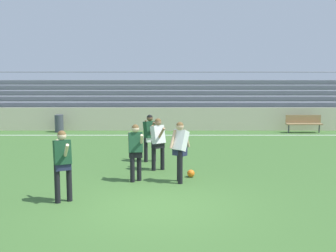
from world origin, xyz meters
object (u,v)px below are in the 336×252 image
at_px(player_white_on_ball, 181,147).
at_px(player_white_deep_cover, 159,140).
at_px(player_dark_challenging, 64,160).
at_px(player_dark_wide_left, 151,134).
at_px(soccer_ball, 192,173).
at_px(trash_bin, 60,123).
at_px(bleacher_stand, 176,101).
at_px(bench_near_wall_gap, 305,122).
at_px(player_dark_pressing_high, 137,148).

height_order(player_white_on_ball, player_white_deep_cover, player_white_on_ball).
height_order(player_white_on_ball, player_dark_challenging, player_dark_challenging).
height_order(player_dark_challenging, player_white_deep_cover, player_dark_challenging).
relative_size(player_dark_wide_left, soccer_ball, 7.36).
distance_m(trash_bin, player_white_deep_cover, 10.07).
relative_size(player_dark_challenging, player_white_deep_cover, 1.04).
height_order(trash_bin, player_white_on_ball, player_white_on_ball).
distance_m(player_dark_challenging, soccer_ball, 4.01).
relative_size(player_white_on_ball, player_dark_wide_left, 1.04).
relative_size(bleacher_stand, player_white_deep_cover, 17.04).
bearing_deg(trash_bin, player_white_on_ball, -59.24).
distance_m(player_white_on_ball, player_white_deep_cover, 1.60).
xyz_separation_m(trash_bin, soccer_ball, (6.30, -9.43, -0.34)).
bearing_deg(player_white_deep_cover, player_dark_challenging, -123.36).
bearing_deg(soccer_ball, player_dark_wide_left, 120.61).
height_order(bench_near_wall_gap, soccer_ball, bench_near_wall_gap).
bearing_deg(player_white_on_ball, player_dark_challenging, -147.34).
bearing_deg(player_dark_pressing_high, bench_near_wall_gap, 50.99).
height_order(trash_bin, player_dark_pressing_high, player_dark_pressing_high).
xyz_separation_m(bench_near_wall_gap, player_white_on_ball, (-6.62, -9.80, 0.46)).
distance_m(bench_near_wall_gap, player_white_deep_cover, 11.05).
distance_m(bleacher_stand, player_white_deep_cover, 12.54).
bearing_deg(bleacher_stand, bench_near_wall_gap, -32.70).
relative_size(bench_near_wall_gap, trash_bin, 2.00).
relative_size(trash_bin, player_white_on_ball, 0.53).
height_order(bleacher_stand, player_white_deep_cover, bleacher_stand).
height_order(bleacher_stand, bench_near_wall_gap, bleacher_stand).
bearing_deg(trash_bin, bleacher_stand, 33.30).
bearing_deg(soccer_ball, bleacher_stand, 91.05).
height_order(player_dark_pressing_high, player_white_deep_cover, player_white_deep_cover).
distance_m(bleacher_stand, player_dark_challenging, 16.03).
bearing_deg(player_white_deep_cover, trash_bin, 121.92).
height_order(trash_bin, player_dark_challenging, player_dark_challenging).
bearing_deg(player_dark_pressing_high, player_white_deep_cover, 66.59).
xyz_separation_m(bleacher_stand, player_dark_challenging, (-2.87, -15.76, -0.35)).
xyz_separation_m(trash_bin, player_dark_wide_left, (5.01, -7.26, 0.51)).
relative_size(trash_bin, player_dark_pressing_high, 0.56).
height_order(bleacher_stand, soccer_ball, bleacher_stand).
bearing_deg(player_dark_challenging, trash_bin, 105.10).
bearing_deg(player_dark_pressing_high, player_dark_challenging, -129.39).
bearing_deg(soccer_ball, trash_bin, 123.73).
relative_size(player_dark_wide_left, player_dark_challenging, 0.95).
relative_size(bench_near_wall_gap, player_white_on_ball, 1.07).
relative_size(bench_near_wall_gap, soccer_ball, 8.18).
relative_size(player_dark_wide_left, player_white_deep_cover, 0.99).
xyz_separation_m(bench_near_wall_gap, player_dark_pressing_high, (-7.85, -9.69, 0.40)).
bearing_deg(player_white_on_ball, player_dark_pressing_high, 174.93).
distance_m(bleacher_stand, bench_near_wall_gap, 7.80).
height_order(player_dark_pressing_high, player_dark_wide_left, player_dark_wide_left).
relative_size(bleacher_stand, player_dark_pressing_high, 17.28).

